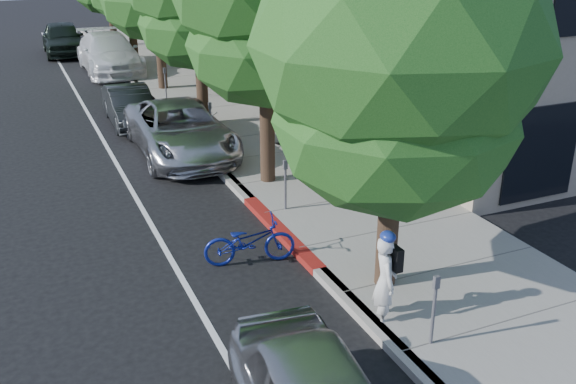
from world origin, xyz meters
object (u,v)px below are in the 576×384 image
pedestrian (283,115)px  white_pickup (109,53)px  silver_suv (180,130)px  bicycle (250,241)px  dark_suv_far (63,38)px  dark_sedan (130,106)px  street_tree_0 (400,50)px  cyclist (385,282)px

pedestrian → white_pickup: bearing=-88.1°
pedestrian → silver_suv: bearing=-22.3°
bicycle → dark_suv_far: (-0.94, 26.83, 0.39)m
bicycle → silver_suv: size_ratio=0.33×
silver_suv → dark_sedan: (-0.78, 3.98, -0.13)m
street_tree_0 → silver_suv: bearing=99.0°
cyclist → dark_suv_far: size_ratio=0.32×
dark_sedan → white_pickup: bearing=85.7°
cyclist → dark_sedan: cyclist is taller
bicycle → dark_suv_far: size_ratio=0.37×
bicycle → white_pickup: size_ratio=0.30×
bicycle → silver_suv: 7.42m
street_tree_0 → dark_suv_far: size_ratio=1.46×
dark_sedan → white_pickup: size_ratio=0.65×
cyclist → white_pickup: (-0.75, 24.00, 0.07)m
street_tree_0 → pedestrian: 9.59m
cyclist → bicycle: 3.35m
street_tree_0 → silver_suv: (-1.49, 9.45, -3.81)m
cyclist → white_pickup: bearing=18.8°
pedestrian → bicycle: bearing=51.2°
street_tree_0 → dark_sedan: bearing=99.6°
silver_suv → white_pickup: size_ratio=0.91×
street_tree_0 → cyclist: 3.95m
cyclist → bicycle: size_ratio=0.89×
silver_suv → white_pickup: 13.56m
cyclist → dark_sedan: 14.52m
dark_sedan → dark_suv_far: dark_suv_far is taller
street_tree_0 → bicycle: size_ratio=4.00×
bicycle → dark_suv_far: bearing=13.2°
cyclist → pedestrian: 10.05m
white_pickup → dark_suv_far: 6.08m
white_pickup → dark_sedan: bearing=-95.3°
street_tree_0 → dark_sedan: 14.18m
bicycle → white_pickup: bearing=9.5°
cyclist → dark_sedan: (-1.62, 14.43, -0.18)m
street_tree_0 → white_pickup: bearing=93.5°
dark_suv_far → pedestrian: pedestrian is taller
street_tree_0 → bicycle: street_tree_0 is taller
bicycle → dark_sedan: size_ratio=0.47×
dark_sedan → white_pickup: white_pickup is taller
street_tree_0 → cyclist: bearing=-123.1°
dark_sedan → dark_suv_far: size_ratio=0.78×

